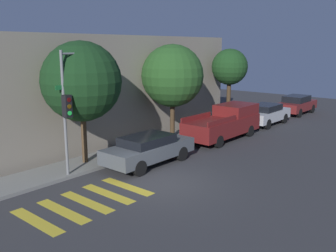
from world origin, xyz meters
name	(u,v)px	position (x,y,z in m)	size (l,w,h in m)	color
ground_plane	(161,184)	(0.00, 0.00, 0.00)	(60.00, 60.00, 0.00)	#333335
sidewalk	(94,161)	(0.00, 4.22, 0.07)	(26.00, 2.04, 0.14)	slate
building_row	(40,92)	(0.00, 8.64, 2.99)	(26.00, 6.00, 5.98)	gray
crosswalk	(87,202)	(-3.07, 0.80, 0.00)	(4.36, 2.60, 0.00)	gold
traffic_light_pole	(74,95)	(-1.53, 3.37, 3.45)	(2.49, 0.56, 5.25)	slate
sedan_near_corner	(149,149)	(1.49, 2.10, 0.76)	(4.62, 1.83, 1.39)	#4C5156
pickup_truck	(225,122)	(8.06, 2.10, 0.97)	(5.54, 2.01, 1.92)	maroon
sedan_middle	(265,114)	(13.32, 2.10, 0.77)	(4.27, 1.87, 1.44)	#B7BABF
sedan_far_end	(297,104)	(18.82, 2.10, 0.79)	(4.35, 1.79, 1.49)	maroon
tree_near_corner	(81,82)	(-0.48, 4.28, 3.85)	(3.57, 3.57, 5.65)	#4C3823
tree_midblock	(172,76)	(5.81, 4.28, 3.73)	(3.55, 3.55, 5.52)	#42301E
tree_far_end	(230,67)	(11.95, 4.28, 3.94)	(2.48, 2.48, 5.23)	#42301E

